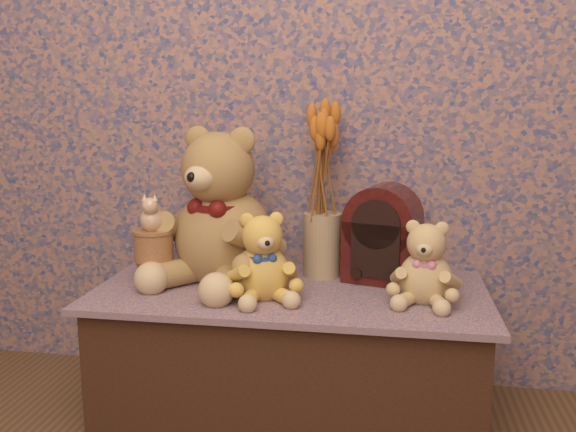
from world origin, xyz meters
name	(u,v)px	position (x,y,z in m)	size (l,w,h in m)	color
display_shelf	(291,351)	(0.00, 1.21, 0.21)	(1.21, 0.60, 0.42)	#384274
teddy_large	(223,199)	(-0.23, 1.27, 0.68)	(0.42, 0.51, 0.54)	#AC8042
teddy_medium	(262,252)	(-0.07, 1.11, 0.56)	(0.22, 0.26, 0.28)	#C98738
teddy_small	(426,258)	(0.41, 1.15, 0.55)	(0.21, 0.24, 0.26)	tan
cathedral_radio	(383,233)	(0.28, 1.34, 0.57)	(0.23, 0.16, 0.32)	#370C0A
ceramic_vase	(322,245)	(0.08, 1.37, 0.52)	(0.13, 0.13, 0.21)	tan
dried_stalks	(323,143)	(0.08, 1.37, 0.86)	(0.24, 0.24, 0.46)	#C3661F
biscuit_tin_lower	(155,272)	(-0.44, 1.18, 0.46)	(0.11, 0.11, 0.08)	#B18033
biscuit_tin_upper	(154,245)	(-0.44, 1.18, 0.54)	(0.12, 0.12, 0.10)	tan
cat_figurine	(152,211)	(-0.44, 1.18, 0.65)	(0.09, 0.10, 0.12)	silver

